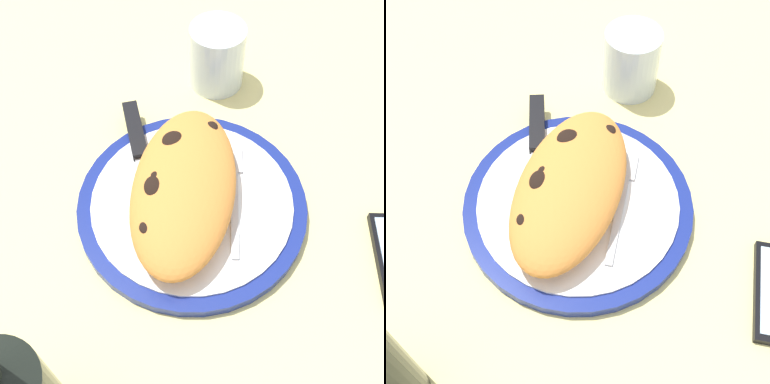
# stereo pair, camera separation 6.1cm
# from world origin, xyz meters

# --- Properties ---
(ground_plane) EXTENTS (1.50, 1.50, 0.03)m
(ground_plane) POSITION_xyz_m (0.00, 0.00, -0.01)
(ground_plane) COLOR #E5D684
(plate) EXTENTS (0.28, 0.28, 0.02)m
(plate) POSITION_xyz_m (0.00, 0.00, 0.01)
(plate) COLOR navy
(plate) RESTS_ON ground_plane
(calzone) EXTENTS (0.24, 0.13, 0.05)m
(calzone) POSITION_xyz_m (0.00, 0.01, 0.04)
(calzone) COLOR orange
(calzone) RESTS_ON plate
(fork) EXTENTS (0.16, 0.03, 0.00)m
(fork) POSITION_xyz_m (0.02, -0.05, 0.02)
(fork) COLOR silver
(fork) RESTS_ON plate
(knife) EXTENTS (0.24, 0.09, 0.01)m
(knife) POSITION_xyz_m (0.07, 0.07, 0.02)
(knife) COLOR silver
(knife) RESTS_ON plate
(water_glass) EXTENTS (0.08, 0.08, 0.09)m
(water_glass) POSITION_xyz_m (0.23, -0.01, 0.04)
(water_glass) COLOR silver
(water_glass) RESTS_ON ground_plane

